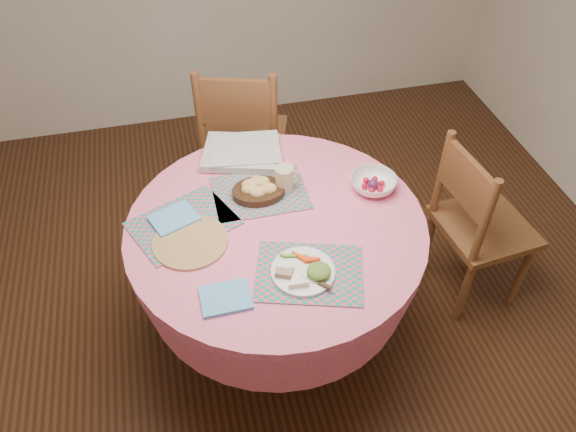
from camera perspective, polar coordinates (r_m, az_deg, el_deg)
The scene contains 15 objects.
ground at distance 2.87m, azimuth -0.99°, elevation -11.44°, with size 4.00×4.00×0.00m, color #331C0F.
dining_table at distance 2.44m, azimuth -1.15°, elevation -4.00°, with size 1.24×1.24×0.75m.
chair_right at distance 2.83m, azimuth 18.62°, elevation -0.66°, with size 0.45×0.47×0.92m.
chair_back at distance 3.15m, azimuth -4.65°, elevation 7.93°, with size 0.57×0.56×1.00m.
placemat_front at distance 2.11m, azimuth 2.17°, elevation -5.79°, with size 0.40×0.30×0.01m, color #17827C.
placemat_left at distance 2.33m, azimuth -10.60°, elevation -0.76°, with size 0.40×0.30×0.01m, color #17827C.
placemat_back at distance 2.43m, azimuth -2.86°, elevation 2.36°, with size 0.40×0.30×0.01m, color #17827C.
wicker_trivet at distance 2.25m, azimuth -9.89°, elevation -2.59°, with size 0.30×0.30×0.01m, color #AB854A.
napkin_near at distance 2.04m, azimuth -6.34°, elevation -8.26°, with size 0.18×0.14×0.01m, color #58A2E4.
napkin_far at distance 2.34m, azimuth -11.52°, elevation -0.25°, with size 0.18×0.14×0.01m, color #58A2E4.
dinner_plate at distance 2.09m, azimuth 1.80°, elevation -5.57°, with size 0.24×0.24×0.05m.
bread_bowl at distance 2.40m, azimuth -3.05°, elevation 2.80°, with size 0.23×0.23×0.08m.
latte_mug at distance 2.40m, azimuth -0.33°, elevation 3.80°, with size 0.12×0.08×0.12m.
fruit_bowl at distance 2.46m, azimuth 8.67°, elevation 3.28°, with size 0.25×0.25×0.06m.
newspaper_stack at distance 2.62m, azimuth -4.75°, elevation 6.51°, with size 0.40×0.36×0.04m.
Camera 1 is at (-0.34, -1.60, 2.36)m, focal length 35.00 mm.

